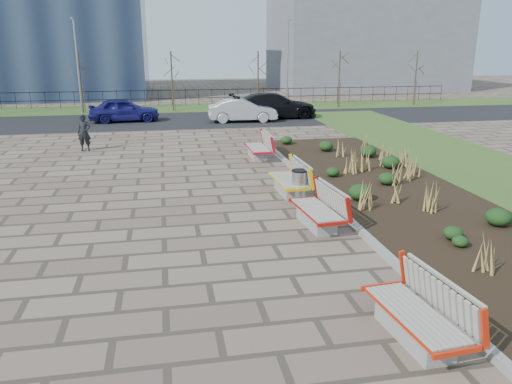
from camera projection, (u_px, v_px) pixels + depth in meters
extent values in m
plane|color=#756450|center=(209.00, 283.00, 9.74)|extent=(120.00, 120.00, 0.00)
cube|color=black|center=(394.00, 192.00, 15.53)|extent=(4.50, 18.00, 0.10)
cube|color=gray|center=(322.00, 195.00, 15.12)|extent=(0.16, 18.00, 0.15)
cube|color=#33511E|center=(173.00, 108.00, 36.13)|extent=(80.00, 5.00, 0.04)
cube|color=black|center=(175.00, 120.00, 30.47)|extent=(80.00, 7.00, 0.02)
cylinder|color=#B2B2B7|center=(299.00, 185.00, 14.88)|extent=(0.46, 0.46, 0.89)
imported|color=black|center=(84.00, 133.00, 21.63)|extent=(0.60, 0.41, 1.59)
imported|color=navy|center=(124.00, 110.00, 29.75)|extent=(4.23, 1.99, 1.40)
imported|color=#AAADB2|center=(243.00, 110.00, 29.74)|extent=(4.13, 1.60, 1.34)
imported|color=black|center=(274.00, 106.00, 31.15)|extent=(5.52, 2.50, 1.57)
cube|color=slate|center=(363.00, 39.00, 51.40)|extent=(18.00, 12.00, 10.00)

